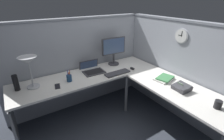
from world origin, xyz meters
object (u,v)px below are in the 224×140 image
(office_phone, at_px, (182,88))
(keyboard, at_px, (117,73))
(pen_cup, at_px, (69,78))
(thermos_flask, at_px, (16,83))
(book_stack, at_px, (164,78))
(wall_clock, at_px, (182,36))
(laptop, at_px, (92,69))
(computer_mouse, at_px, (132,68))
(coffee_mug, at_px, (218,104))
(desk_lamp_dome, at_px, (28,63))
(cell_phone, at_px, (57,86))
(monitor, at_px, (114,49))

(office_phone, bearing_deg, keyboard, 115.30)
(pen_cup, distance_m, thermos_flask, 0.69)
(book_stack, relative_size, wall_clock, 1.45)
(keyboard, relative_size, office_phone, 1.95)
(laptop, xyz_separation_m, wall_clock, (1.08, -0.86, 0.60))
(pen_cup, relative_size, book_stack, 0.56)
(computer_mouse, bearing_deg, wall_clock, -48.59)
(laptop, xyz_separation_m, book_stack, (0.77, -0.90, -0.00))
(laptop, xyz_separation_m, coffee_mug, (0.73, -1.70, 0.02))
(pen_cup, xyz_separation_m, thermos_flask, (-0.67, 0.13, 0.06))
(pen_cup, height_order, office_phone, pen_cup)
(coffee_mug, bearing_deg, wall_clock, 67.36)
(laptop, distance_m, wall_clock, 1.50)
(keyboard, xyz_separation_m, thermos_flask, (-1.42, 0.30, 0.10))
(office_phone, bearing_deg, pen_cup, 137.75)
(laptop, bearing_deg, pen_cup, -159.28)
(desk_lamp_dome, bearing_deg, book_stack, -26.01)
(laptop, height_order, cell_phone, laptop)
(monitor, distance_m, laptop, 0.54)
(computer_mouse, height_order, wall_clock, wall_clock)
(coffee_mug, bearing_deg, cell_phone, 133.23)
(desk_lamp_dome, bearing_deg, cell_phone, -30.65)
(pen_cup, height_order, cell_phone, pen_cup)
(book_stack, height_order, coffee_mug, coffee_mug)
(monitor, height_order, coffee_mug, monitor)
(computer_mouse, bearing_deg, monitor, 110.34)
(monitor, distance_m, wall_clock, 1.13)
(cell_phone, relative_size, book_stack, 0.45)
(keyboard, bearing_deg, computer_mouse, -0.28)
(monitor, distance_m, office_phone, 1.33)
(monitor, xyz_separation_m, computer_mouse, (0.14, -0.38, -0.28))
(cell_phone, relative_size, thermos_flask, 0.65)
(computer_mouse, xyz_separation_m, pen_cup, (-1.06, 0.16, 0.04))
(coffee_mug, bearing_deg, keyboard, 107.45)
(cell_phone, distance_m, office_phone, 1.70)
(computer_mouse, xyz_separation_m, desk_lamp_dome, (-1.54, 0.26, 0.35))
(desk_lamp_dome, height_order, thermos_flask, desk_lamp_dome)
(keyboard, distance_m, office_phone, 1.00)
(desk_lamp_dome, xyz_separation_m, pen_cup, (0.48, -0.10, -0.31))
(monitor, bearing_deg, keyboard, -114.80)
(coffee_mug, bearing_deg, monitor, 98.29)
(computer_mouse, relative_size, thermos_flask, 0.47)
(computer_mouse, distance_m, coffee_mug, 1.37)
(laptop, xyz_separation_m, thermos_flask, (-1.13, -0.04, 0.09))
(office_phone, xyz_separation_m, book_stack, (0.05, 0.34, -0.02))
(computer_mouse, height_order, coffee_mug, coffee_mug)
(keyboard, relative_size, pen_cup, 2.39)
(office_phone, bearing_deg, coffee_mug, -89.63)
(monitor, bearing_deg, cell_phone, -166.10)
(desk_lamp_dome, bearing_deg, keyboard, -12.26)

